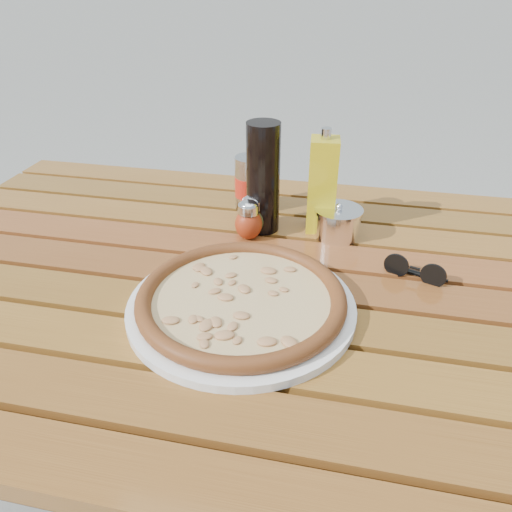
% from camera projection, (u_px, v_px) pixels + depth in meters
% --- Properties ---
extents(table, '(1.40, 0.90, 0.75)m').
position_uv_depth(table, '(254.00, 311.00, 0.91)').
color(table, '#381A0C').
rests_on(table, ground).
extents(plate, '(0.46, 0.46, 0.01)m').
position_uv_depth(plate, '(241.00, 306.00, 0.79)').
color(plate, white).
rests_on(plate, table).
extents(pizza, '(0.44, 0.44, 0.03)m').
position_uv_depth(pizza, '(241.00, 298.00, 0.78)').
color(pizza, beige).
rests_on(pizza, plate).
extents(pepper_shaker, '(0.06, 0.06, 0.08)m').
position_uv_depth(pepper_shaker, '(249.00, 220.00, 0.98)').
color(pepper_shaker, '#A13012').
rests_on(pepper_shaker, table).
extents(oregano_shaker, '(0.07, 0.07, 0.08)m').
position_uv_depth(oregano_shaker, '(253.00, 215.00, 1.00)').
color(oregano_shaker, '#3D421A').
rests_on(oregano_shaker, table).
extents(dark_bottle, '(0.07, 0.07, 0.22)m').
position_uv_depth(dark_bottle, '(263.00, 178.00, 0.98)').
color(dark_bottle, black).
rests_on(dark_bottle, table).
extents(soda_can, '(0.07, 0.07, 0.12)m').
position_uv_depth(soda_can, '(250.00, 184.00, 1.08)').
color(soda_can, silver).
rests_on(soda_can, table).
extents(olive_oil_cruet, '(0.06, 0.06, 0.21)m').
position_uv_depth(olive_oil_cruet, '(322.00, 185.00, 0.98)').
color(olive_oil_cruet, '#B5A113').
rests_on(olive_oil_cruet, table).
extents(parmesan_tin, '(0.10, 0.10, 0.07)m').
position_uv_depth(parmesan_tin, '(338.00, 222.00, 0.99)').
color(parmesan_tin, white).
rests_on(parmesan_tin, table).
extents(sunglasses, '(0.11, 0.05, 0.04)m').
position_uv_depth(sunglasses, '(415.00, 271.00, 0.86)').
color(sunglasses, black).
rests_on(sunglasses, table).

